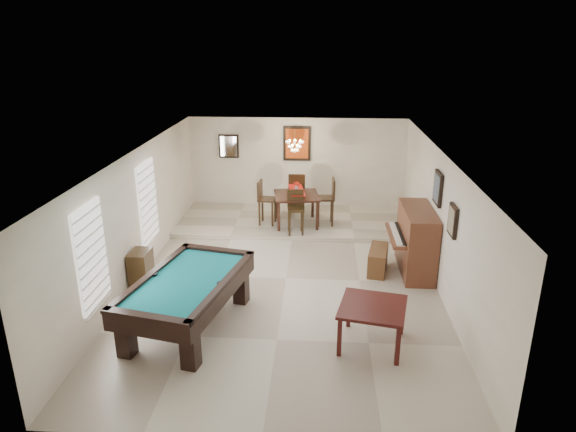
# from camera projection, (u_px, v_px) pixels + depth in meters

# --- Properties ---
(ground_plane) EXTENTS (6.00, 9.00, 0.02)m
(ground_plane) POSITION_uv_depth(u_px,v_px,m) (286.00, 279.00, 10.55)
(ground_plane) COLOR beige
(wall_back) EXTENTS (6.00, 0.04, 2.60)m
(wall_back) POSITION_uv_depth(u_px,v_px,m) (297.00, 164.00, 14.34)
(wall_back) COLOR silver
(wall_back) RESTS_ON ground_plane
(wall_front) EXTENTS (6.00, 0.04, 2.60)m
(wall_front) POSITION_uv_depth(u_px,v_px,m) (260.00, 352.00, 5.88)
(wall_front) COLOR silver
(wall_front) RESTS_ON ground_plane
(wall_left) EXTENTS (0.04, 9.00, 2.60)m
(wall_left) POSITION_uv_depth(u_px,v_px,m) (137.00, 216.00, 10.29)
(wall_left) COLOR silver
(wall_left) RESTS_ON ground_plane
(wall_right) EXTENTS (0.04, 9.00, 2.60)m
(wall_right) POSITION_uv_depth(u_px,v_px,m) (440.00, 222.00, 9.93)
(wall_right) COLOR silver
(wall_right) RESTS_ON ground_plane
(ceiling) EXTENTS (6.00, 9.00, 0.04)m
(ceiling) POSITION_uv_depth(u_px,v_px,m) (286.00, 154.00, 9.68)
(ceiling) COLOR white
(ceiling) RESTS_ON wall_back
(dining_step) EXTENTS (6.00, 2.50, 0.12)m
(dining_step) POSITION_uv_depth(u_px,v_px,m) (294.00, 221.00, 13.58)
(dining_step) COLOR beige
(dining_step) RESTS_ON ground_plane
(window_left_front) EXTENTS (0.06, 1.00, 1.70)m
(window_left_front) POSITION_uv_depth(u_px,v_px,m) (91.00, 256.00, 8.19)
(window_left_front) COLOR white
(window_left_front) RESTS_ON wall_left
(window_left_rear) EXTENTS (0.06, 1.00, 1.70)m
(window_left_rear) POSITION_uv_depth(u_px,v_px,m) (148.00, 202.00, 10.82)
(window_left_rear) COLOR white
(window_left_rear) RESTS_ON wall_left
(pool_table) EXTENTS (1.97, 2.88, 0.88)m
(pool_table) POSITION_uv_depth(u_px,v_px,m) (188.00, 303.00, 8.68)
(pool_table) COLOR black
(pool_table) RESTS_ON ground_plane
(square_table) EXTENTS (1.21, 1.21, 0.70)m
(square_table) POSITION_uv_depth(u_px,v_px,m) (372.00, 325.00, 8.20)
(square_table) COLOR #370F0D
(square_table) RESTS_ON ground_plane
(upright_piano) EXTENTS (0.92, 1.64, 1.37)m
(upright_piano) POSITION_uv_depth(u_px,v_px,m) (409.00, 241.00, 10.67)
(upright_piano) COLOR brown
(upright_piano) RESTS_ON ground_plane
(piano_bench) EXTENTS (0.52, 0.97, 0.51)m
(piano_bench) POSITION_uv_depth(u_px,v_px,m) (378.00, 260.00, 10.80)
(piano_bench) COLOR brown
(piano_bench) RESTS_ON ground_plane
(apothecary_chest) EXTENTS (0.36, 0.54, 0.81)m
(apothecary_chest) POSITION_uv_depth(u_px,v_px,m) (141.00, 271.00, 9.96)
(apothecary_chest) COLOR black
(apothecary_chest) RESTS_ON ground_plane
(dining_table) EXTENTS (1.24, 1.24, 0.91)m
(dining_table) POSITION_uv_depth(u_px,v_px,m) (296.00, 207.00, 13.09)
(dining_table) COLOR black
(dining_table) RESTS_ON dining_step
(flower_vase) EXTENTS (0.15, 0.15, 0.22)m
(flower_vase) POSITION_uv_depth(u_px,v_px,m) (296.00, 186.00, 12.90)
(flower_vase) COLOR red
(flower_vase) RESTS_ON dining_table
(dining_chair_south) EXTENTS (0.44, 0.44, 1.07)m
(dining_chair_south) POSITION_uv_depth(u_px,v_px,m) (296.00, 213.00, 12.44)
(dining_chair_south) COLOR black
(dining_chair_south) RESTS_ON dining_step
(dining_chair_north) EXTENTS (0.44, 0.44, 1.18)m
(dining_chair_north) POSITION_uv_depth(u_px,v_px,m) (297.00, 194.00, 13.72)
(dining_chair_north) COLOR black
(dining_chair_north) RESTS_ON dining_step
(dining_chair_west) EXTENTS (0.47, 0.47, 1.14)m
(dining_chair_west) POSITION_uv_depth(u_px,v_px,m) (267.00, 203.00, 13.06)
(dining_chair_west) COLOR black
(dining_chair_west) RESTS_ON dining_step
(dining_chair_east) EXTENTS (0.47, 0.47, 1.20)m
(dining_chair_east) POSITION_uv_depth(u_px,v_px,m) (325.00, 202.00, 13.04)
(dining_chair_east) COLOR black
(dining_chair_east) RESTS_ON dining_step
(chandelier) EXTENTS (0.44, 0.44, 0.60)m
(chandelier) POSITION_uv_depth(u_px,v_px,m) (295.00, 142.00, 12.82)
(chandelier) COLOR #FFE5B2
(chandelier) RESTS_ON ceiling
(back_painting) EXTENTS (0.75, 0.06, 0.95)m
(back_painting) POSITION_uv_depth(u_px,v_px,m) (297.00, 144.00, 14.11)
(back_painting) COLOR #D84C14
(back_painting) RESTS_ON wall_back
(back_mirror) EXTENTS (0.55, 0.06, 0.65)m
(back_mirror) POSITION_uv_depth(u_px,v_px,m) (229.00, 146.00, 14.25)
(back_mirror) COLOR white
(back_mirror) RESTS_ON wall_back
(right_picture_upper) EXTENTS (0.06, 0.55, 0.65)m
(right_picture_upper) POSITION_uv_depth(u_px,v_px,m) (438.00, 188.00, 10.01)
(right_picture_upper) COLOR slate
(right_picture_upper) RESTS_ON wall_right
(right_picture_lower) EXTENTS (0.06, 0.45, 0.55)m
(right_picture_lower) POSITION_uv_depth(u_px,v_px,m) (453.00, 221.00, 8.86)
(right_picture_lower) COLOR gray
(right_picture_lower) RESTS_ON wall_right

